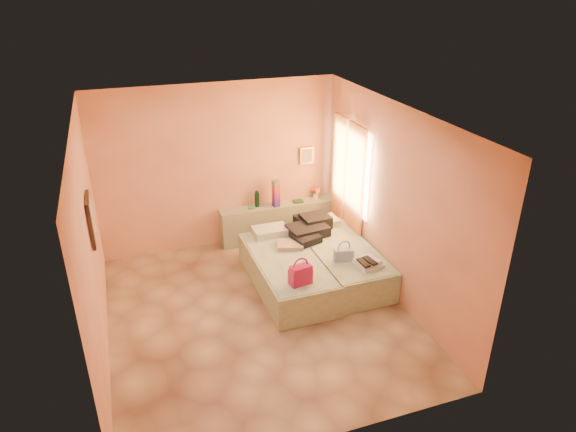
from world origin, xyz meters
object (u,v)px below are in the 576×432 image
object	(u,v)px
headboard_ledge	(278,221)
green_book	(298,201)
blue_handbag	(344,255)
magenta_handbag	(300,274)
towel_stack	(369,263)
water_bottle	(257,199)
flower_vase	(316,192)
bed_left	(287,272)
bed_right	(340,261)

from	to	relation	value
headboard_ledge	green_book	xyz separation A→B (m)	(0.37, -0.02, 0.34)
green_book	blue_handbag	distance (m)	1.88
magenta_handbag	towel_stack	world-z (taller)	magenta_handbag
water_bottle	green_book	distance (m)	0.75
headboard_ledge	flower_vase	xyz separation A→B (m)	(0.74, 0.06, 0.44)
bed_left	magenta_handbag	distance (m)	0.81
headboard_ledge	blue_handbag	xyz separation A→B (m)	(0.39, -1.89, 0.27)
blue_handbag	magenta_handbag	bearing A→B (deg)	-142.19
flower_vase	towel_stack	distance (m)	2.25
water_bottle	towel_stack	bearing A→B (deg)	-65.10
bed_left	blue_handbag	xyz separation A→B (m)	(0.77, -0.33, 0.34)
flower_vase	magenta_handbag	size ratio (longest dim) A/B	0.76
bed_left	green_book	bearing A→B (deg)	63.49
flower_vase	towel_stack	xyz separation A→B (m)	(-0.07, -2.24, -0.21)
headboard_ledge	towel_stack	bearing A→B (deg)	-73.02
blue_handbag	towel_stack	world-z (taller)	blue_handbag
headboard_ledge	bed_left	world-z (taller)	headboard_ledge
bed_left	green_book	distance (m)	1.77
flower_vase	blue_handbag	size ratio (longest dim) A/B	0.82
water_bottle	green_book	size ratio (longest dim) A/B	1.59
headboard_ledge	water_bottle	distance (m)	0.59
bed_left	green_book	xyz separation A→B (m)	(0.75, 1.55, 0.41)
flower_vase	magenta_handbag	xyz separation A→B (m)	(-1.16, -2.33, -0.12)
green_book	headboard_ledge	bearing A→B (deg)	-178.15
bed_left	flower_vase	xyz separation A→B (m)	(1.11, 1.62, 0.51)
water_bottle	magenta_handbag	bearing A→B (deg)	-91.38
bed_right	magenta_handbag	distance (m)	1.27
water_bottle	magenta_handbag	xyz separation A→B (m)	(-0.06, -2.31, -0.15)
bed_left	bed_right	size ratio (longest dim) A/B	1.00
towel_stack	bed_right	bearing A→B (deg)	102.02
blue_handbag	towel_stack	bearing A→B (deg)	-33.33
bed_left	headboard_ledge	bearing A→B (deg)	75.81
green_book	blue_handbag	size ratio (longest dim) A/B	0.63
water_bottle	blue_handbag	world-z (taller)	water_bottle
green_book	flower_vase	size ratio (longest dim) A/B	0.77
green_book	flower_vase	distance (m)	0.39
headboard_ledge	flower_vase	distance (m)	0.86
bed_left	towel_stack	size ratio (longest dim) A/B	5.71
headboard_ledge	magenta_handbag	size ratio (longest dim) A/B	6.82
water_bottle	headboard_ledge	bearing A→B (deg)	-6.19
headboard_ledge	bed_right	xyz separation A→B (m)	(0.52, -1.52, -0.08)
water_bottle	green_book	world-z (taller)	water_bottle
blue_handbag	towel_stack	distance (m)	0.39
blue_handbag	flower_vase	bearing A→B (deg)	93.04
headboard_ledge	magenta_handbag	distance (m)	2.33
flower_vase	bed_left	bearing A→B (deg)	-124.47
flower_vase	magenta_handbag	bearing A→B (deg)	-116.45
bed_right	water_bottle	world-z (taller)	water_bottle
bed_left	blue_handbag	size ratio (longest dim) A/B	7.12
magenta_handbag	water_bottle	bearing A→B (deg)	79.00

